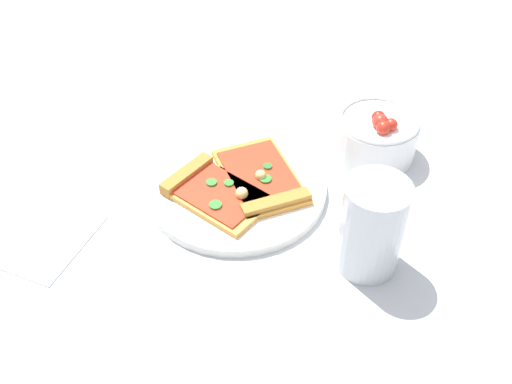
# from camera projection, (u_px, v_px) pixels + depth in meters

# --- Properties ---
(ground_plane) EXTENTS (2.40, 2.40, 0.00)m
(ground_plane) POSITION_uv_depth(u_px,v_px,m) (252.00, 192.00, 0.87)
(ground_plane) COLOR silver
(ground_plane) RESTS_ON ground
(plate) EXTENTS (0.26, 0.26, 0.01)m
(plate) POSITION_uv_depth(u_px,v_px,m) (236.00, 187.00, 0.87)
(plate) COLOR white
(plate) RESTS_ON ground_plane
(pizza_slice_near) EXTENTS (0.15, 0.10, 0.02)m
(pizza_slice_near) POSITION_uv_depth(u_px,v_px,m) (213.00, 191.00, 0.84)
(pizza_slice_near) COLOR gold
(pizza_slice_near) RESTS_ON plate
(pizza_slice_far) EXTENTS (0.18, 0.16, 0.02)m
(pizza_slice_far) POSITION_uv_depth(u_px,v_px,m) (261.00, 180.00, 0.86)
(pizza_slice_far) COLOR gold
(pizza_slice_far) RESTS_ON plate
(salad_bowl) EXTENTS (0.13, 0.13, 0.09)m
(salad_bowl) POSITION_uv_depth(u_px,v_px,m) (376.00, 135.00, 0.91)
(salad_bowl) COLOR white
(salad_bowl) RESTS_ON ground_plane
(soda_glass) EXTENTS (0.08, 0.08, 0.13)m
(soda_glass) POSITION_uv_depth(u_px,v_px,m) (371.00, 227.00, 0.73)
(soda_glass) COLOR silver
(soda_glass) RESTS_ON ground_plane
(paper_napkin) EXTENTS (0.17, 0.17, 0.00)m
(paper_napkin) POSITION_uv_depth(u_px,v_px,m) (37.00, 235.00, 0.80)
(paper_napkin) COLOR white
(paper_napkin) RESTS_ON ground_plane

